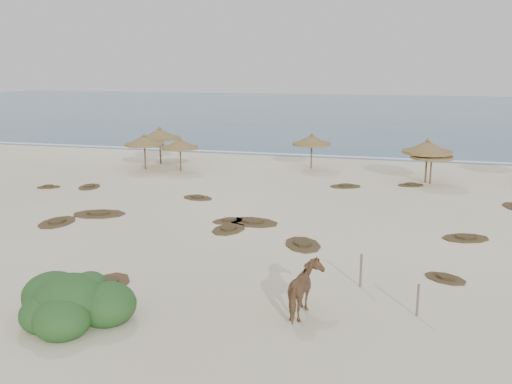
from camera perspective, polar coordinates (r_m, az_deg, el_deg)
ground at (r=23.06m, az=-2.93°, el=-6.22°), size 160.00×160.00×0.00m
ocean at (r=96.26m, az=11.10°, el=8.00°), size 200.00×100.00×0.01m
foam_line at (r=47.81m, az=6.74°, el=3.61°), size 70.00×0.60×0.01m
palapa_0 at (r=41.89m, az=-11.10°, el=5.03°), size 3.11×3.11×2.65m
palapa_1 at (r=44.07m, az=-9.60°, el=5.69°), size 3.69×3.69×2.89m
palapa_2 at (r=40.79m, az=-7.60°, el=4.74°), size 3.37×3.37×2.46m
palapa_3 at (r=41.63m, az=5.59°, el=5.14°), size 3.57×3.57×2.63m
palapa_4 at (r=37.68m, az=17.18°, el=3.69°), size 3.41×3.41×2.50m
palapa_5 at (r=37.91m, az=16.77°, el=4.26°), size 3.70×3.70×2.93m
horse at (r=17.46m, az=4.93°, el=-9.76°), size 0.94×1.95×1.62m
fence_post_near at (r=18.13m, az=15.88°, el=-10.37°), size 0.10×0.10×1.03m
fence_post_far at (r=19.90m, az=10.45°, el=-7.74°), size 0.10×0.10×1.18m
bush at (r=18.02m, az=-17.89°, el=-10.54°), size 3.70×3.26×1.66m
scrub_0 at (r=29.02m, az=-19.26°, el=-2.85°), size 1.56×2.34×0.16m
scrub_1 at (r=29.99m, az=-15.43°, el=-2.10°), size 3.03×2.36×0.16m
scrub_2 at (r=27.66m, az=-2.70°, el=-2.88°), size 1.96×1.81×0.16m
scrub_3 at (r=27.43m, az=-0.32°, el=-3.00°), size 2.81×2.09×0.16m
scrub_4 at (r=26.58m, az=20.23°, el=-4.32°), size 2.41×1.99×0.16m
scrub_6 at (r=36.74m, az=-16.33°, el=0.52°), size 1.64×2.14×0.16m
scrub_7 at (r=35.86m, az=8.94°, el=0.59°), size 2.31×1.94×0.16m
scrub_8 at (r=37.47m, az=-20.04°, el=0.49°), size 1.67×1.43×0.16m
scrub_9 at (r=24.16m, az=4.69°, el=-5.22°), size 2.23×2.64×0.16m
scrub_10 at (r=37.08m, az=15.23°, el=0.70°), size 1.98×1.68×0.16m
scrub_11 at (r=20.59m, az=-14.62°, el=-8.84°), size 1.58×2.26×0.16m
scrub_12 at (r=21.50m, az=18.41°, el=-8.16°), size 1.82×1.64×0.16m
scrub_13 at (r=32.55m, az=-5.86°, el=-0.55°), size 2.07×1.63×0.16m
scrub_14 at (r=26.31m, az=-2.74°, el=-3.70°), size 1.68×2.28×0.16m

